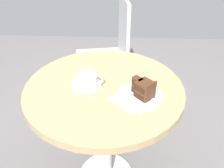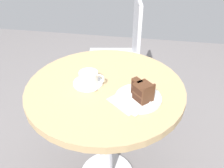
{
  "view_description": "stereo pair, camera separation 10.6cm",
  "coord_description": "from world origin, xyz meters",
  "views": [
    {
      "loc": [
        0.08,
        -0.91,
        1.35
      ],
      "look_at": [
        0.04,
        -0.04,
        0.75
      ],
      "focal_mm": 38.0,
      "sensor_mm": 36.0,
      "label": 1
    },
    {
      "loc": [
        0.19,
        -0.9,
        1.35
      ],
      "look_at": [
        0.04,
        -0.04,
        0.75
      ],
      "focal_mm": 38.0,
      "sensor_mm": 36.0,
      "label": 2
    }
  ],
  "objects": [
    {
      "name": "saucer",
      "position": [
        -0.08,
        -0.0,
        0.71
      ],
      "size": [
        0.14,
        0.14,
        0.01
      ],
      "color": "white",
      "rests_on": "cafe_table"
    },
    {
      "name": "cake_slice",
      "position": [
        0.18,
        -0.09,
        0.76
      ],
      "size": [
        0.1,
        0.11,
        0.08
      ],
      "rotation": [
        0.0,
        0.0,
        2.33
      ],
      "color": "#381E14",
      "rests_on": "cake_plate"
    },
    {
      "name": "teaspoon",
      "position": [
        -0.04,
        -0.03,
        0.72
      ],
      "size": [
        0.02,
        0.1,
        0.0
      ],
      "rotation": [
        0.0,
        0.0,
        4.72
      ],
      "color": "silver",
      "rests_on": "saucer"
    },
    {
      "name": "napkin",
      "position": [
        0.13,
        -0.1,
        0.71
      ],
      "size": [
        0.21,
        0.21,
        0.0
      ],
      "rotation": [
        0.0,
        0.0,
        5.58
      ],
      "color": "beige",
      "rests_on": "cafe_table"
    },
    {
      "name": "fork",
      "position": [
        0.21,
        -0.12,
        0.72
      ],
      "size": [
        0.03,
        0.14,
        0.0
      ],
      "rotation": [
        0.0,
        0.0,
        4.61
      ],
      "color": "silver",
      "rests_on": "cake_plate"
    },
    {
      "name": "cafe_table",
      "position": [
        0.0,
        0.0,
        0.59
      ],
      "size": [
        0.75,
        0.75,
        0.71
      ],
      "color": "tan",
      "rests_on": "ground"
    },
    {
      "name": "cake_plate",
      "position": [
        0.16,
        -0.08,
        0.71
      ],
      "size": [
        0.2,
        0.2,
        0.01
      ],
      "color": "white",
      "rests_on": "cafe_table"
    },
    {
      "name": "cafe_chair",
      "position": [
        0.0,
        0.72,
        0.55
      ],
      "size": [
        0.44,
        0.44,
        0.93
      ],
      "rotation": [
        0.0,
        0.0,
        4.88
      ],
      "color": "#BCBCC1",
      "rests_on": "ground"
    },
    {
      "name": "coffee_cup",
      "position": [
        -0.07,
        -0.01,
        0.75
      ],
      "size": [
        0.12,
        0.09,
        0.06
      ],
      "color": "white",
      "rests_on": "saucer"
    }
  ]
}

